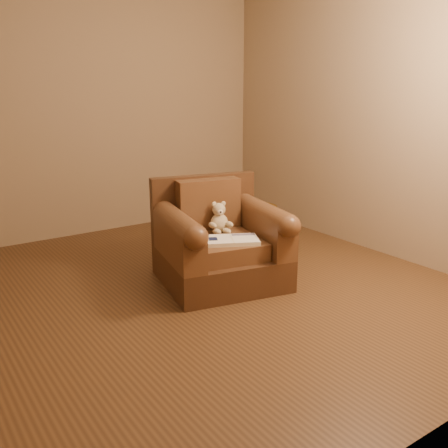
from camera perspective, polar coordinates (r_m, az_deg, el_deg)
floor at (r=3.86m, az=-4.11°, el=-7.85°), size 4.00×4.00×0.00m
room at (r=3.55m, az=-4.68°, el=18.47°), size 4.02×4.02×2.71m
armchair at (r=3.98m, az=-0.59°, el=-2.24°), size 1.06×1.02×0.81m
teddy_bear at (r=4.01m, az=-0.52°, el=0.42°), size 0.18×0.21×0.25m
guidebook at (r=3.77m, az=0.92°, el=-1.85°), size 0.46×0.39×0.03m
side_table at (r=4.55m, az=3.84°, el=-0.67°), size 0.35×0.35×0.48m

